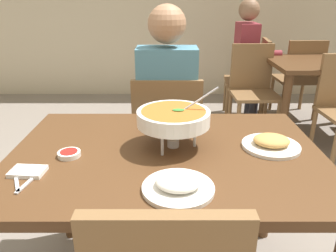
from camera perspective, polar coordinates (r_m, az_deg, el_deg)
dining_table_main at (r=1.40m, az=-0.03°, el=-8.43°), size 1.28×0.89×0.76m
chair_diner_main at (r=2.11m, az=0.07°, el=-1.57°), size 0.44×0.44×0.90m
diner_main at (r=2.06m, az=0.08°, el=4.81°), size 0.40×0.45×1.31m
curry_bowl at (r=1.33m, az=1.20°, el=1.41°), size 0.33×0.30×0.26m
rice_plate at (r=1.08m, az=2.02°, el=-10.25°), size 0.24×0.24×0.06m
appetizer_plate at (r=1.43m, az=17.81°, el=-2.91°), size 0.24×0.24×0.06m
sauce_dish at (r=1.36m, az=-16.66°, el=-4.62°), size 0.09×0.09×0.02m
napkin_folded at (r=1.29m, az=-23.07°, el=-7.28°), size 0.13×0.09×0.02m
fork_utensil at (r=1.26m, az=-24.73°, el=-8.49°), size 0.09×0.16×0.01m
spoon_utensil at (r=1.24m, az=-22.61°, el=-8.63°), size 0.05×0.17×0.01m
dining_table_far at (r=3.51m, az=25.58°, el=7.93°), size 1.00×0.80×0.76m
chair_bg_middle at (r=3.84m, az=14.94°, el=8.65°), size 0.49×0.49×0.90m
chair_bg_right at (r=4.00m, az=22.28°, el=8.27°), size 0.46×0.46×0.90m
chair_bg_corner at (r=3.40m, az=14.84°, el=6.93°), size 0.45×0.45×0.90m
patron_bg_middle at (r=3.77m, az=14.21°, el=12.14°), size 0.45×0.40×1.31m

